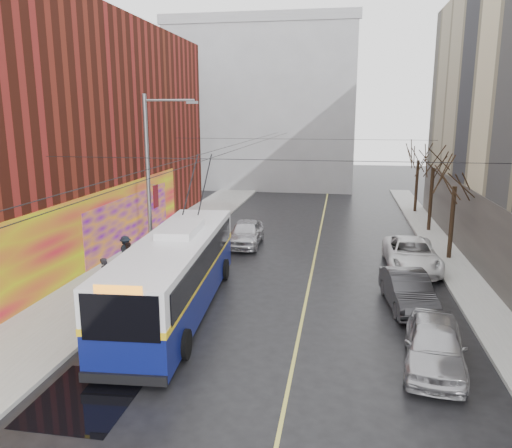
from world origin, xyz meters
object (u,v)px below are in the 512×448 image
at_px(tree_near, 456,172).
at_px(parked_car_c, 411,254).
at_px(tree_far, 419,151).
at_px(parked_car_a, 435,344).
at_px(following_car, 246,233).
at_px(streetlight_pole, 151,183).
at_px(parked_car_b, 408,291).
at_px(pedestrian_b, 130,257).
at_px(tree_mid, 434,157).
at_px(pedestrian_a, 106,277).
at_px(pedestrian_c, 126,251).
at_px(trolleybus, 176,272).

relative_size(tree_near, parked_car_c, 1.11).
relative_size(tree_far, parked_car_c, 1.14).
bearing_deg(parked_car_a, following_car, 130.08).
relative_size(parked_car_c, following_car, 1.22).
height_order(streetlight_pole, following_car, streetlight_pole).
height_order(tree_far, parked_car_c, tree_far).
bearing_deg(parked_car_b, streetlight_pole, 165.02).
distance_m(streetlight_pole, tree_far, 25.09).
relative_size(parked_car_c, pedestrian_b, 3.64).
height_order(tree_mid, pedestrian_a, tree_mid).
relative_size(parked_car_c, pedestrian_a, 3.30).
bearing_deg(tree_mid, parked_car_c, -104.49).
height_order(parked_car_c, pedestrian_c, pedestrian_c).
xyz_separation_m(tree_mid, tree_far, (0.00, 7.00, -0.11)).
height_order(tree_mid, tree_far, tree_mid).
relative_size(tree_mid, parked_car_a, 1.44).
height_order(parked_car_a, pedestrian_a, pedestrian_a).
bearing_deg(pedestrian_b, following_car, -4.08).
height_order(tree_near, following_car, tree_near).
xyz_separation_m(tree_mid, pedestrian_c, (-17.26, -11.69, -4.27)).
bearing_deg(following_car, tree_mid, 24.70).
distance_m(trolleybus, parked_car_a, 10.36).
height_order(streetlight_pole, tree_mid, streetlight_pole).
height_order(streetlight_pole, parked_car_a, streetlight_pole).
distance_m(parked_car_b, pedestrian_c, 14.39).
distance_m(parked_car_b, following_car, 12.52).
distance_m(streetlight_pole, parked_car_b, 12.74).
xyz_separation_m(trolleybus, parked_car_b, (9.58, 1.93, -0.92)).
height_order(tree_far, following_car, tree_far).
distance_m(trolleybus, pedestrian_a, 3.64).
distance_m(tree_mid, pedestrian_c, 21.28).
height_order(parked_car_a, pedestrian_b, pedestrian_b).
bearing_deg(parked_car_c, following_car, 160.85).
height_order(streetlight_pole, parked_car_b, streetlight_pole).
height_order(tree_far, parked_car_b, tree_far).
distance_m(parked_car_a, pedestrian_a, 13.88).
bearing_deg(parked_car_a, pedestrian_c, 157.83).
relative_size(tree_far, pedestrian_a, 3.76).
distance_m(parked_car_b, parked_car_c, 5.76).
height_order(streetlight_pole, pedestrian_c, streetlight_pole).
relative_size(tree_near, following_car, 1.36).
distance_m(streetlight_pole, tree_mid, 19.96).
relative_size(tree_mid, pedestrian_c, 4.02).
distance_m(streetlight_pole, pedestrian_c, 4.60).
height_order(tree_near, tree_mid, tree_mid).
bearing_deg(streetlight_pole, trolleybus, -57.42).
bearing_deg(pedestrian_c, parked_car_c, -127.53).
bearing_deg(tree_far, tree_mid, -90.00).
bearing_deg(streetlight_pole, pedestrian_b, 164.95).
relative_size(streetlight_pole, following_car, 1.92).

